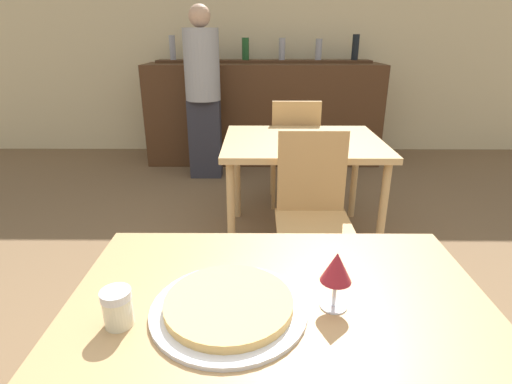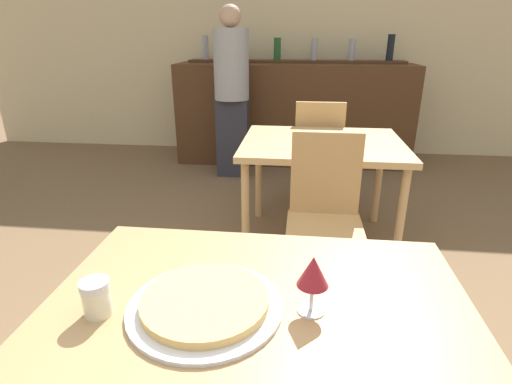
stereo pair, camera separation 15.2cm
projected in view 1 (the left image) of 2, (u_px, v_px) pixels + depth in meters
name	position (u px, v px, depth m)	size (l,w,h in m)	color
wall_back	(263.00, 34.00, 4.71)	(8.00, 0.05, 2.80)	beige
dining_table_near	(279.00, 328.00, 1.07)	(1.13, 0.80, 0.73)	#A87F51
dining_table_far	(302.00, 151.00, 2.69)	(1.05, 0.87, 0.74)	tan
bar_counter	(263.00, 114.00, 4.56)	(2.60, 0.56, 1.10)	#4C2D19
bar_back_shelf	(264.00, 57.00, 4.46)	(2.39, 0.24, 0.30)	#4C2D19
chair_far_side_front	(313.00, 205.00, 2.18)	(0.40, 0.40, 0.91)	tan
chair_far_side_back	(294.00, 147.00, 3.30)	(0.40, 0.40, 0.91)	tan
pizza_tray	(229.00, 306.00, 1.01)	(0.40, 0.40, 0.04)	silver
cheese_shaker	(118.00, 308.00, 0.96)	(0.07, 0.07, 0.10)	beige
person_standing	(203.00, 89.00, 3.89)	(0.34, 0.34, 1.65)	#2D2D38
wine_glass	(336.00, 269.00, 1.00)	(0.08, 0.08, 0.16)	silver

